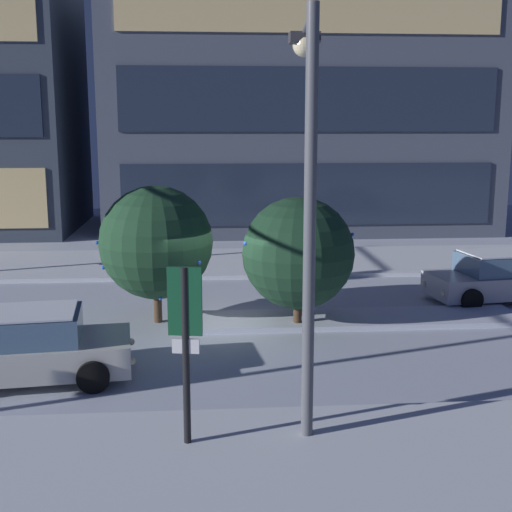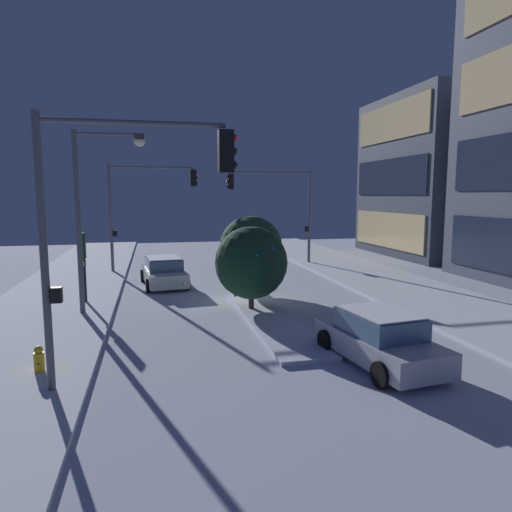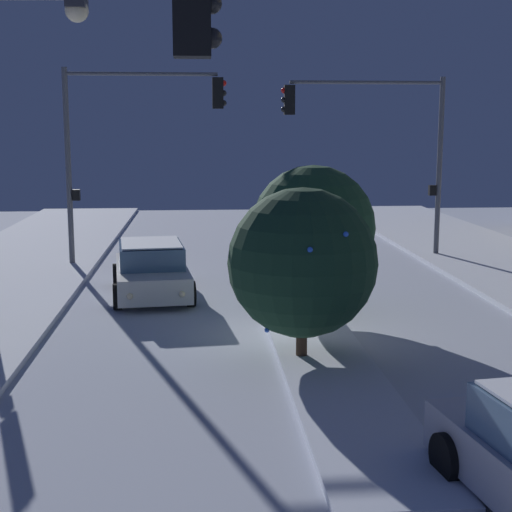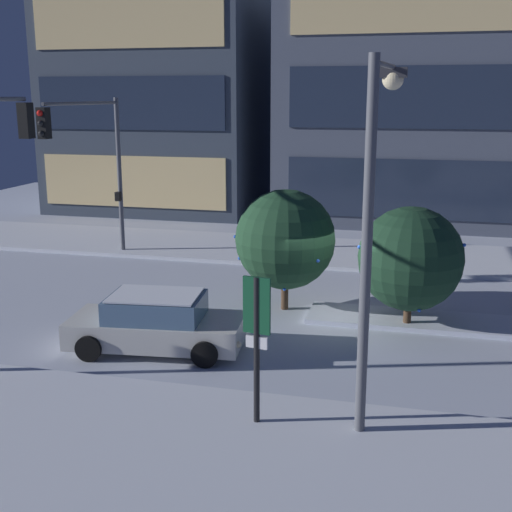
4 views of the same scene
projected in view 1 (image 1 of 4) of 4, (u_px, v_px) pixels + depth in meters
name	position (u px, v px, depth m)	size (l,w,h in m)	color
ground	(216.00, 327.00, 18.03)	(52.00, 52.00, 0.00)	silver
curb_strip_near	(226.00, 486.00, 10.02)	(52.00, 5.20, 0.14)	silver
curb_strip_far	(212.00, 263.00, 26.00)	(52.00, 5.20, 0.14)	silver
median_strip	(355.00, 319.00, 18.58)	(9.00, 1.80, 0.14)	silver
car_near	(22.00, 348.00, 14.21)	(4.66, 2.48, 1.49)	silver
car_far	(499.00, 278.00, 20.61)	(4.50, 2.46, 1.49)	#B7B7C1
street_lamp_arched	(308.00, 162.00, 11.43)	(0.60, 2.68, 7.09)	#565960
parking_info_sign	(186.00, 335.00, 10.91)	(0.55, 0.15, 3.09)	black
decorated_tree_median	(156.00, 242.00, 18.11)	(3.07, 3.02, 3.70)	#473323
decorated_tree_left_of_median	(298.00, 253.00, 17.67)	(2.91, 2.91, 3.45)	#473323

